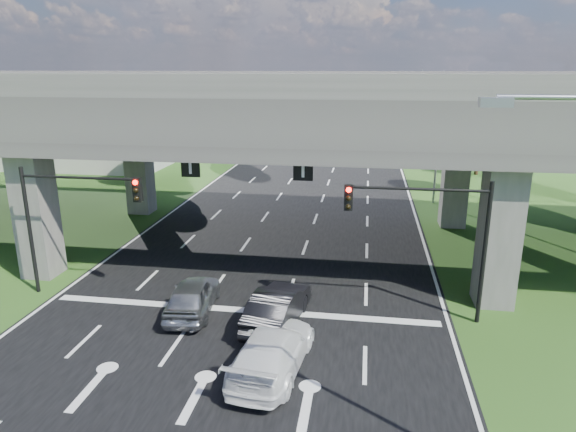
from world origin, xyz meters
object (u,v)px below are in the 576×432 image
(signal_left, at_px, (70,209))
(car_silver, at_px, (193,296))
(signal_right, at_px, (431,224))
(streetlight_beyond, at_px, (416,111))
(streetlight_far, at_px, (434,128))
(car_dark, at_px, (278,307))
(car_white, at_px, (272,350))

(signal_left, xyz_separation_m, car_silver, (5.83, -0.94, -3.40))
(signal_right, relative_size, car_silver, 1.35)
(signal_right, height_order, streetlight_beyond, streetlight_beyond)
(streetlight_far, relative_size, car_dark, 2.10)
(signal_left, relative_size, streetlight_far, 0.60)
(signal_left, height_order, car_dark, signal_left)
(signal_left, bearing_deg, signal_right, 0.00)
(car_silver, bearing_deg, streetlight_beyond, -113.55)
(streetlight_far, bearing_deg, car_silver, -119.94)
(streetlight_far, height_order, car_silver, streetlight_far)
(car_white, bearing_deg, car_dark, -77.00)
(streetlight_beyond, bearing_deg, car_white, -100.96)
(signal_right, distance_m, car_dark, 7.05)
(car_silver, xyz_separation_m, car_dark, (3.80, -0.51, 0.03))
(signal_right, height_order, car_silver, signal_right)
(car_silver, bearing_deg, car_dark, 166.89)
(signal_left, distance_m, car_dark, 10.30)
(streetlight_far, bearing_deg, signal_left, -131.78)
(signal_left, relative_size, car_white, 1.14)
(streetlight_beyond, bearing_deg, car_silver, -108.10)
(signal_left, height_order, streetlight_far, streetlight_far)
(signal_left, height_order, car_white, signal_left)
(signal_left, xyz_separation_m, streetlight_far, (17.92, 20.06, 1.66))
(signal_right, bearing_deg, streetlight_beyond, 86.39)
(signal_left, bearing_deg, car_white, -25.49)
(streetlight_far, xyz_separation_m, streetlight_beyond, (0.00, 16.00, 0.00))
(streetlight_beyond, bearing_deg, signal_left, -116.43)
(signal_left, distance_m, streetlight_far, 26.95)
(streetlight_far, xyz_separation_m, car_white, (-7.91, -24.83, -5.05))
(signal_right, distance_m, streetlight_far, 20.25)
(car_white, bearing_deg, streetlight_beyond, -94.63)
(signal_right, distance_m, car_silver, 10.44)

